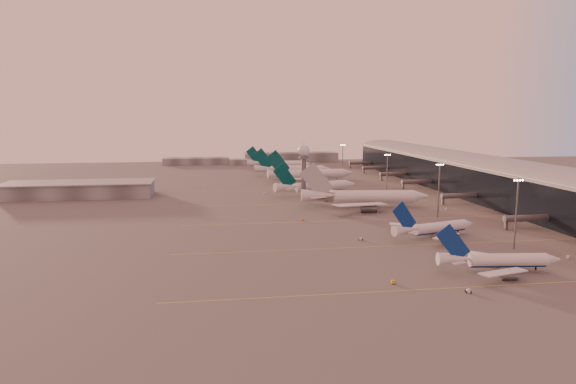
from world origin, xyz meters
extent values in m
plane|color=#4E4C4C|center=(0.00, 0.00, 0.00)|extent=(700.00, 700.00, 0.00)
cube|color=gold|center=(30.00, -35.00, 0.01)|extent=(180.00, 0.25, 0.02)
cube|color=gold|center=(30.00, 10.00, 0.01)|extent=(180.00, 0.25, 0.02)
cube|color=gold|center=(30.00, 55.00, 0.01)|extent=(180.00, 0.25, 0.02)
cube|color=gold|center=(30.00, 100.00, 0.01)|extent=(180.00, 0.25, 0.02)
cube|color=gold|center=(30.00, 150.00, 0.01)|extent=(180.00, 0.25, 0.02)
cube|color=black|center=(108.00, 110.00, 9.00)|extent=(36.00, 360.00, 18.00)
cylinder|color=gray|center=(108.00, 110.00, 18.00)|extent=(10.08, 360.00, 10.08)
cube|color=gray|center=(108.00, 110.00, 18.20)|extent=(40.00, 362.00, 0.80)
cylinder|color=#56585D|center=(82.00, 28.00, 4.50)|extent=(22.00, 2.80, 2.80)
cube|color=#56585D|center=(72.00, 28.00, 2.20)|extent=(1.20, 1.20, 4.40)
cylinder|color=#56585D|center=(82.00, 86.00, 4.50)|extent=(22.00, 2.80, 2.80)
cube|color=#56585D|center=(72.00, 86.00, 2.20)|extent=(1.20, 1.20, 4.40)
cylinder|color=#56585D|center=(82.00, 142.00, 4.50)|extent=(22.00, 2.80, 2.80)
cube|color=#56585D|center=(72.00, 142.00, 2.20)|extent=(1.20, 1.20, 4.40)
cylinder|color=#56585D|center=(82.00, 184.00, 4.50)|extent=(22.00, 2.80, 2.80)
cube|color=#56585D|center=(72.00, 184.00, 2.20)|extent=(1.20, 1.20, 4.40)
cylinder|color=#56585D|center=(82.00, 226.00, 4.50)|extent=(22.00, 2.80, 2.80)
cube|color=#56585D|center=(72.00, 226.00, 2.20)|extent=(1.20, 1.20, 4.40)
cylinder|color=#56585D|center=(82.00, 266.00, 4.50)|extent=(22.00, 2.80, 2.80)
cube|color=#56585D|center=(72.00, 266.00, 2.20)|extent=(1.20, 1.20, 4.40)
cube|color=#5A5C61|center=(-120.00, 140.00, 4.00)|extent=(80.00, 25.00, 8.00)
cube|color=gray|center=(-120.00, 140.00, 8.20)|extent=(82.00, 27.00, 0.60)
cylinder|color=#56585D|center=(5.00, 120.00, 11.00)|extent=(2.60, 2.60, 22.00)
cylinder|color=#56585D|center=(5.00, 120.00, 22.50)|extent=(5.20, 5.20, 1.20)
sphere|color=silver|center=(5.00, 120.00, 26.40)|extent=(6.40, 6.40, 6.40)
cylinder|color=#56585D|center=(5.00, 120.00, 30.10)|extent=(0.16, 0.16, 2.00)
cylinder|color=#56585D|center=(58.00, 0.00, 12.50)|extent=(0.56, 0.56, 25.00)
cube|color=#56585D|center=(58.00, 0.00, 24.50)|extent=(3.60, 0.25, 0.25)
sphere|color=#FFEABF|center=(56.50, 0.00, 24.10)|extent=(0.56, 0.56, 0.56)
sphere|color=#FFEABF|center=(57.50, 0.00, 24.10)|extent=(0.56, 0.56, 0.56)
sphere|color=#FFEABF|center=(58.50, 0.00, 24.10)|extent=(0.56, 0.56, 0.56)
sphere|color=#FFEABF|center=(59.50, 0.00, 24.10)|extent=(0.56, 0.56, 0.56)
cylinder|color=#56585D|center=(55.00, 55.00, 12.50)|extent=(0.56, 0.56, 25.00)
cube|color=#56585D|center=(55.00, 55.00, 24.50)|extent=(3.60, 0.25, 0.25)
sphere|color=#FFEABF|center=(53.50, 55.00, 24.10)|extent=(0.56, 0.56, 0.56)
sphere|color=#FFEABF|center=(54.50, 55.00, 24.10)|extent=(0.56, 0.56, 0.56)
sphere|color=#FFEABF|center=(55.50, 55.00, 24.10)|extent=(0.56, 0.56, 0.56)
sphere|color=#FFEABF|center=(56.50, 55.00, 24.10)|extent=(0.56, 0.56, 0.56)
cylinder|color=#56585D|center=(50.00, 110.00, 12.50)|extent=(0.56, 0.56, 25.00)
cube|color=#56585D|center=(50.00, 110.00, 24.50)|extent=(3.60, 0.25, 0.25)
sphere|color=#FFEABF|center=(48.50, 110.00, 24.10)|extent=(0.56, 0.56, 0.56)
sphere|color=#FFEABF|center=(49.50, 110.00, 24.10)|extent=(0.56, 0.56, 0.56)
sphere|color=#FFEABF|center=(50.50, 110.00, 24.10)|extent=(0.56, 0.56, 0.56)
sphere|color=#FFEABF|center=(51.50, 110.00, 24.10)|extent=(0.56, 0.56, 0.56)
cylinder|color=#56585D|center=(48.00, 200.00, 12.50)|extent=(0.56, 0.56, 25.00)
cube|color=#56585D|center=(48.00, 200.00, 24.50)|extent=(3.60, 0.25, 0.25)
sphere|color=#FFEABF|center=(46.50, 200.00, 24.10)|extent=(0.56, 0.56, 0.56)
sphere|color=#FFEABF|center=(47.50, 200.00, 24.10)|extent=(0.56, 0.56, 0.56)
sphere|color=#FFEABF|center=(48.50, 200.00, 24.10)|extent=(0.56, 0.56, 0.56)
sphere|color=#FFEABF|center=(49.50, 200.00, 24.10)|extent=(0.56, 0.56, 0.56)
cube|color=#5A5C61|center=(-60.00, 320.00, 3.00)|extent=(60.00, 18.00, 6.00)
cube|color=#5A5C61|center=(30.00, 330.00, 4.50)|extent=(90.00, 20.00, 9.00)
cube|color=#5A5C61|center=(-10.00, 310.00, 2.50)|extent=(40.00, 15.00, 5.00)
cylinder|color=silver|center=(40.67, -24.10, 3.17)|extent=(23.15, 6.49, 3.89)
cylinder|color=navy|center=(40.67, -24.10, 2.30)|extent=(22.57, 5.35, 2.80)
cone|color=silver|center=(54.22, -25.66, 3.17)|extent=(4.84, 4.37, 3.89)
cone|color=silver|center=(24.56, -22.23, 3.66)|extent=(9.97, 4.97, 3.89)
cube|color=silver|center=(34.00, -32.96, 2.49)|extent=(16.79, 9.60, 1.22)
cylinder|color=slate|center=(37.02, -31.04, 0.72)|extent=(4.69, 3.02, 2.53)
cube|color=slate|center=(37.02, -31.04, 1.81)|extent=(0.33, 0.29, 1.56)
cube|color=silver|center=(36.19, -13.94, 2.49)|extent=(15.79, 12.54, 1.22)
cylinder|color=slate|center=(38.70, -16.51, 0.72)|extent=(4.69, 3.02, 2.53)
cube|color=slate|center=(38.70, -16.51, 1.81)|extent=(0.33, 0.29, 1.56)
cube|color=navy|center=(24.08, -22.18, 8.47)|extent=(10.65, 1.58, 11.60)
cube|color=silver|center=(24.08, -26.63, 3.76)|extent=(4.72, 3.03, 0.26)
cube|color=silver|center=(25.10, -17.84, 3.76)|extent=(4.62, 3.78, 0.26)
cylinder|color=black|center=(49.30, -25.09, 0.51)|extent=(0.51, 0.51, 1.02)
cylinder|color=black|center=(39.10, -21.65, 0.56)|extent=(1.18, 0.64, 1.13)
cylinder|color=black|center=(38.58, -26.12, 0.56)|extent=(1.18, 0.64, 1.13)
cylinder|color=silver|center=(40.11, 20.40, 3.25)|extent=(23.60, 10.46, 3.99)
cylinder|color=navy|center=(40.11, 20.40, 2.36)|extent=(22.84, 9.26, 2.87)
cone|color=silver|center=(53.52, 24.36, 3.25)|extent=(5.48, 5.11, 3.99)
cone|color=silver|center=(24.16, 15.69, 3.75)|extent=(10.55, 6.61, 3.99)
cube|color=silver|center=(37.37, 9.36, 2.56)|extent=(14.85, 14.67, 1.25)
cylinder|color=slate|center=(39.46, 12.39, 0.73)|extent=(5.08, 3.77, 2.59)
cube|color=slate|center=(39.46, 12.39, 1.86)|extent=(0.38, 0.34, 1.60)
cube|color=silver|center=(31.82, 28.18, 2.56)|extent=(17.39, 7.24, 1.25)
cylinder|color=slate|center=(35.21, 26.77, 0.73)|extent=(5.08, 3.77, 2.59)
cube|color=slate|center=(35.21, 26.77, 1.86)|extent=(0.38, 0.34, 1.60)
cube|color=navy|center=(23.69, 15.55, 8.69)|extent=(10.60, 3.45, 11.89)
cube|color=silver|center=(25.48, 11.35, 3.85)|extent=(4.49, 4.32, 0.26)
cube|color=silver|center=(22.91, 20.05, 3.85)|extent=(4.75, 2.43, 0.26)
cylinder|color=black|center=(48.65, 22.92, 0.52)|extent=(0.52, 0.52, 1.05)
cylinder|color=black|center=(37.65, 22.08, 0.58)|extent=(1.26, 0.83, 1.15)
cylinder|color=black|center=(38.95, 17.65, 0.58)|extent=(1.26, 0.83, 1.15)
cylinder|color=silver|center=(34.20, 83.89, 4.29)|extent=(39.99, 10.68, 6.18)
cylinder|color=silver|center=(34.20, 83.89, 2.90)|extent=(39.01, 8.87, 4.45)
cone|color=silver|center=(57.65, 81.18, 4.29)|extent=(8.31, 7.02, 6.18)
cone|color=silver|center=(6.32, 87.10, 5.06)|extent=(17.18, 8.04, 6.18)
cube|color=silver|center=(22.73, 68.66, 3.20)|extent=(28.82, 16.49, 1.83)
cylinder|color=slate|center=(27.93, 71.97, 0.70)|extent=(8.06, 4.87, 4.02)
cube|color=slate|center=(27.93, 71.97, 2.12)|extent=(0.33, 0.28, 2.47)
cube|color=silver|center=(26.51, 101.33, 3.20)|extent=(27.10, 21.53, 1.83)
cylinder|color=slate|center=(30.81, 96.92, 0.70)|extent=(8.06, 4.87, 4.02)
cube|color=slate|center=(30.81, 96.92, 2.12)|extent=(0.33, 0.28, 2.47)
cube|color=#9EA1A5|center=(5.50, 87.20, 12.36)|extent=(17.05, 2.31, 18.34)
cube|color=silver|center=(5.12, 79.54, 5.21)|extent=(8.17, 5.25, 0.25)
cube|color=silver|center=(6.87, 94.75, 5.21)|extent=(7.99, 6.54, 0.25)
cylinder|color=black|center=(49.13, 82.16, 0.50)|extent=(0.50, 0.50, 1.00)
cylinder|color=black|center=(31.29, 86.43, 0.55)|extent=(1.15, 0.62, 1.10)
cylinder|color=black|center=(30.78, 82.07, 0.55)|extent=(1.15, 0.62, 1.10)
cylinder|color=silver|center=(17.58, 130.80, 3.69)|extent=(32.52, 13.90, 5.21)
cylinder|color=silver|center=(17.58, 130.80, 2.51)|extent=(31.50, 12.32, 3.75)
cone|color=silver|center=(36.13, 136.10, 3.69)|extent=(7.45, 6.73, 5.21)
cone|color=silver|center=(-4.48, 124.49, 4.34)|extent=(14.47, 8.74, 5.21)
cube|color=silver|center=(13.66, 115.54, 2.77)|extent=(20.67, 20.21, 1.54)
cylinder|color=slate|center=(16.58, 119.71, 0.63)|extent=(6.95, 4.98, 3.39)
cube|color=slate|center=(16.58, 119.71, 1.86)|extent=(0.32, 0.29, 2.09)
cube|color=silver|center=(6.18, 141.69, 2.77)|extent=(24.09, 10.22, 1.54)
cylinder|color=slate|center=(10.87, 139.68, 0.63)|extent=(6.95, 4.98, 3.39)
cube|color=slate|center=(10.87, 139.68, 1.86)|extent=(0.32, 0.29, 2.09)
cube|color=#033D3F|center=(-5.13, 124.31, 10.56)|extent=(13.88, 4.24, 15.43)
cube|color=silver|center=(-2.98, 118.42, 4.47)|extent=(6.22, 5.93, 0.22)
cube|color=silver|center=(-6.42, 130.45, 4.47)|extent=(6.57, 3.40, 0.22)
cylinder|color=black|center=(29.39, 134.18, 0.45)|extent=(0.45, 0.45, 0.90)
cylinder|color=black|center=(14.53, 131.99, 0.49)|extent=(1.07, 0.70, 0.99)
cylinder|color=black|center=(15.61, 128.18, 0.49)|extent=(1.07, 0.70, 0.99)
cylinder|color=silver|center=(25.85, 184.55, 4.27)|extent=(37.77, 8.58, 6.04)
cylinder|color=silver|center=(25.85, 184.55, 2.91)|extent=(36.91, 6.84, 4.35)
cone|color=silver|center=(48.14, 186.07, 4.27)|extent=(7.64, 6.52, 6.04)
cone|color=silver|center=(-0.67, 182.74, 5.02)|extent=(16.08, 7.10, 6.04)
cube|color=silver|center=(17.71, 168.21, 3.21)|extent=(26.41, 19.72, 1.79)
cylinder|color=slate|center=(22.03, 172.23, 0.73)|extent=(7.50, 4.41, 3.93)
cube|color=slate|center=(22.03, 172.23, 2.16)|extent=(0.33, 0.28, 2.42)
cube|color=silver|center=(15.57, 199.63, 3.21)|extent=(27.39, 16.85, 1.79)
cylinder|color=slate|center=(20.39, 196.23, 0.73)|extent=(7.50, 4.41, 3.93)
cube|color=slate|center=(20.39, 196.23, 2.16)|extent=(0.33, 0.28, 2.42)
cube|color=#033D3F|center=(-1.45, 182.68, 12.24)|extent=(16.60, 1.50, 17.87)
cube|color=silver|center=(-0.44, 175.49, 5.18)|extent=(7.64, 5.97, 0.26)
cube|color=silver|center=(-1.43, 189.95, 5.18)|extent=(7.74, 5.24, 0.26)
cylinder|color=black|center=(40.04, 185.52, 0.52)|extent=(0.52, 0.52, 1.04)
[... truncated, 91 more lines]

